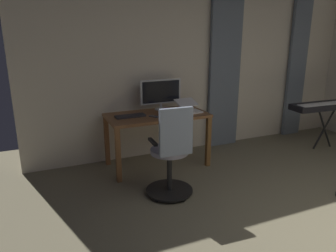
{
  "coord_description": "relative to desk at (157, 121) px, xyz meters",
  "views": [
    {
      "loc": [
        2.56,
        1.27,
        1.89
      ],
      "look_at": [
        1.06,
        -2.19,
        0.76
      ],
      "focal_mm": 34.92,
      "sensor_mm": 36.0,
      "label": 1
    }
  ],
  "objects": [
    {
      "name": "cell_phone_face_up",
      "position": [
        -0.56,
        -0.22,
        0.11
      ],
      "size": [
        0.12,
        0.16,
        0.01
      ],
      "primitive_type": "cube",
      "rotation": [
        0.0,
        0.0,
        -0.38
      ],
      "color": "black",
      "rests_on": "desk"
    },
    {
      "name": "desk",
      "position": [
        0.0,
        0.0,
        0.0
      ],
      "size": [
        1.38,
        0.69,
        0.76
      ],
      "color": "brown",
      "rests_on": "ground"
    },
    {
      "name": "piano_keyboard",
      "position": [
        -2.75,
        0.44,
        0.05
      ],
      "size": [
        1.29,
        0.39,
        0.77
      ],
      "rotation": [
        0.0,
        0.0,
        -0.06
      ],
      "color": "black",
      "rests_on": "ground"
    },
    {
      "name": "curtain_left_panel",
      "position": [
        -2.83,
        -0.39,
        0.52
      ],
      "size": [
        0.37,
        0.06,
        2.35
      ],
      "primitive_type": "cube",
      "color": "slate",
      "rests_on": "ground"
    },
    {
      "name": "computer_keyboard",
      "position": [
        0.38,
        -0.01,
        0.11
      ],
      "size": [
        0.4,
        0.14,
        0.02
      ],
      "primitive_type": "cube",
      "color": "#232328",
      "rests_on": "desk"
    },
    {
      "name": "cell_phone_by_monitor",
      "position": [
        0.09,
        0.12,
        0.11
      ],
      "size": [
        0.13,
        0.16,
        0.01
      ],
      "primitive_type": "cube",
      "rotation": [
        0.0,
        0.0,
        0.54
      ],
      "color": "#333338",
      "rests_on": "desk"
    },
    {
      "name": "computer_monitor",
      "position": [
        -0.15,
        -0.23,
        0.35
      ],
      "size": [
        0.61,
        0.18,
        0.44
      ],
      "color": "#B7BCC1",
      "rests_on": "desk"
    },
    {
      "name": "mug_tea",
      "position": [
        -0.1,
        0.07,
        0.14
      ],
      "size": [
        0.13,
        0.09,
        0.09
      ],
      "color": "purple",
      "rests_on": "desk"
    },
    {
      "name": "office_chair",
      "position": [
        0.19,
        0.91,
        -0.15
      ],
      "size": [
        0.56,
        0.56,
        1.09
      ],
      "rotation": [
        0.0,
        0.0,
        3.09
      ],
      "color": "black",
      "rests_on": "ground"
    },
    {
      "name": "curtain_right_panel",
      "position": [
        -1.32,
        -0.39,
        0.52
      ],
      "size": [
        0.55,
        0.06,
        2.35
      ],
      "primitive_type": "cube",
      "color": "slate",
      "rests_on": "ground"
    },
    {
      "name": "back_room_partition",
      "position": [
        -0.96,
        -0.5,
        0.74
      ],
      "size": [
        5.52,
        0.1,
        2.79
      ],
      "primitive_type": "cube",
      "color": "beige",
      "rests_on": "ground"
    },
    {
      "name": "laptop",
      "position": [
        -0.46,
        0.06,
        0.15
      ],
      "size": [
        0.32,
        0.35,
        0.16
      ],
      "rotation": [
        0.0,
        0.0,
        0.07
      ],
      "color": "white",
      "rests_on": "desk"
    },
    {
      "name": "computer_mouse",
      "position": [
        -0.17,
        0.19,
        0.12
      ],
      "size": [
        0.06,
        0.1,
        0.04
      ],
      "primitive_type": "ellipsoid",
      "color": "white",
      "rests_on": "desk"
    }
  ]
}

